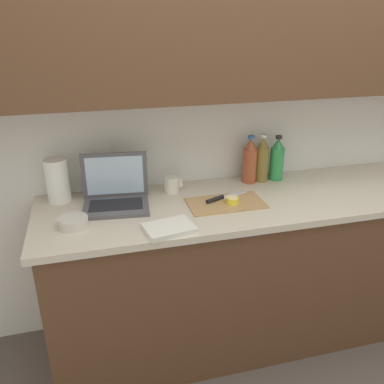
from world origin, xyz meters
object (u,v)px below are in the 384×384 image
at_px(bottle_green_soda, 277,160).
at_px(bottle_water_clear, 250,161).
at_px(cutting_board, 226,203).
at_px(bottle_oil_tall, 262,160).
at_px(measuring_cup, 171,184).
at_px(knife, 220,198).
at_px(laptop, 116,194).
at_px(paper_towel_roll, 57,181).
at_px(bowl_white, 73,222).
at_px(lemon_half_cut, 232,200).

bearing_deg(bottle_green_soda, bottle_water_clear, -180.00).
height_order(cutting_board, bottle_oil_tall, bottle_oil_tall).
bearing_deg(measuring_cup, bottle_water_clear, 3.82).
xyz_separation_m(knife, bottle_oil_tall, (0.33, 0.22, 0.11)).
xyz_separation_m(laptop, bottle_water_clear, (0.78, 0.12, 0.07)).
distance_m(measuring_cup, paper_towel_roll, 0.60).
xyz_separation_m(laptop, bottle_green_soda, (0.96, 0.12, 0.06)).
distance_m(laptop, cutting_board, 0.57).
relative_size(bottle_green_soda, bottle_oil_tall, 0.95).
bearing_deg(measuring_cup, bottle_green_soda, 2.80).
bearing_deg(cutting_board, paper_towel_roll, 162.77).
relative_size(bottle_oil_tall, bottle_water_clear, 1.01).
distance_m(cutting_board, bottle_green_soda, 0.49).
bearing_deg(knife, cutting_board, -87.90).
xyz_separation_m(laptop, knife, (0.53, -0.10, -0.04)).
distance_m(bottle_green_soda, bottle_water_clear, 0.17).
height_order(cutting_board, paper_towel_roll, paper_towel_roll).
xyz_separation_m(cutting_board, measuring_cup, (-0.24, 0.23, 0.04)).
bearing_deg(laptop, bowl_white, -131.12).
height_order(bottle_oil_tall, bottle_water_clear, bottle_oil_tall).
relative_size(laptop, bowl_white, 2.66).
bearing_deg(paper_towel_roll, bowl_white, -77.37).
bearing_deg(knife, bottle_oil_tall, 9.65).
xyz_separation_m(bottle_oil_tall, bottle_water_clear, (-0.08, 0.00, -0.00)).
relative_size(laptop, bottle_oil_tall, 1.27).
distance_m(knife, paper_towel_roll, 0.85).
distance_m(knife, bottle_oil_tall, 0.41).
xyz_separation_m(cutting_board, bottle_oil_tall, (0.31, 0.26, 0.13)).
bearing_deg(knife, paper_towel_roll, 140.92).
distance_m(cutting_board, paper_towel_roll, 0.88).
relative_size(cutting_board, measuring_cup, 3.76).
xyz_separation_m(bottle_green_soda, bottle_oil_tall, (-0.10, -0.00, 0.01)).
bearing_deg(knife, lemon_half_cut, -73.04).
height_order(lemon_half_cut, bottle_green_soda, bottle_green_soda).
relative_size(knife, bottle_oil_tall, 0.92).
distance_m(cutting_board, bottle_water_clear, 0.37).
bearing_deg(lemon_half_cut, bottle_water_clear, 53.71).
relative_size(laptop, measuring_cup, 3.39).
xyz_separation_m(laptop, paper_towel_roll, (-0.28, 0.12, 0.05)).
bearing_deg(laptop, bottle_green_soda, 13.21).
bearing_deg(bottle_water_clear, bottle_oil_tall, 0.00).
distance_m(cutting_board, lemon_half_cut, 0.04).
relative_size(bottle_oil_tall, paper_towel_roll, 1.22).
xyz_separation_m(lemon_half_cut, bottle_green_soda, (0.37, 0.28, 0.10)).
bearing_deg(bottle_water_clear, paper_towel_roll, 179.96).
bearing_deg(paper_towel_roll, measuring_cup, -3.09).
height_order(laptop, paper_towel_roll, laptop).
bearing_deg(cutting_board, knife, 116.16).
relative_size(knife, bottle_green_soda, 0.97).
height_order(bowl_white, paper_towel_roll, paper_towel_roll).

